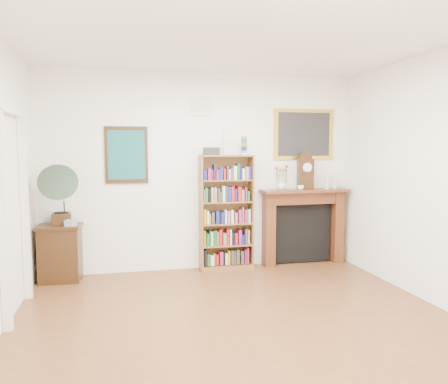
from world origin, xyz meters
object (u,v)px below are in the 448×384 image
(mantel_clock, at_px, (306,172))
(bottle_right, at_px, (335,182))
(gramophone, at_px, (59,191))
(bottle_left, at_px, (327,181))
(bookshelf, at_px, (226,206))
(teacup, at_px, (301,187))
(cd_stack, at_px, (71,223))
(side_cabinet, at_px, (60,253))
(fireplace, at_px, (303,220))
(flower_vase, at_px, (281,185))

(mantel_clock, xyz_separation_m, bottle_right, (0.49, 0.01, -0.15))
(gramophone, relative_size, bottle_left, 3.31)
(bookshelf, bearing_deg, teacup, -2.88)
(bookshelf, bearing_deg, cd_stack, -174.64)
(bookshelf, relative_size, gramophone, 2.39)
(cd_stack, height_order, bottle_right, bottle_right)
(cd_stack, xyz_separation_m, bottle_left, (3.65, 0.18, 0.47))
(bottle_right, bearing_deg, mantel_clock, -178.37)
(side_cabinet, relative_size, teacup, 8.13)
(bottle_right, bearing_deg, side_cabinet, -178.89)
(fireplace, height_order, bottle_left, bottle_left)
(flower_vase, bearing_deg, gramophone, -176.83)
(cd_stack, xyz_separation_m, mantel_clock, (3.30, 0.18, 0.60))
(bookshelf, height_order, bottle_right, bookshelf)
(teacup, xyz_separation_m, bottle_right, (0.59, 0.08, 0.06))
(fireplace, height_order, bottle_right, bottle_right)
(bookshelf, distance_m, side_cabinet, 2.32)
(gramophone, height_order, flower_vase, gramophone)
(flower_vase, bearing_deg, teacup, -19.38)
(gramophone, height_order, cd_stack, gramophone)
(fireplace, xyz_separation_m, bottle_right, (0.49, -0.04, 0.57))
(bookshelf, distance_m, bottle_left, 1.59)
(flower_vase, height_order, teacup, flower_vase)
(side_cabinet, height_order, bottle_left, bottle_left)
(mantel_clock, relative_size, flower_vase, 3.57)
(bookshelf, xyz_separation_m, teacup, (1.10, -0.07, 0.25))
(bookshelf, xyz_separation_m, gramophone, (-2.23, -0.14, 0.28))
(mantel_clock, relative_size, bottle_left, 2.18)
(bookshelf, height_order, teacup, bookshelf)
(cd_stack, xyz_separation_m, bottle_right, (3.79, 0.19, 0.45))
(side_cabinet, distance_m, bottle_right, 4.04)
(bookshelf, bearing_deg, bottle_right, 1.01)
(side_cabinet, xyz_separation_m, flower_vase, (3.09, 0.09, 0.83))
(teacup, bearing_deg, side_cabinet, 179.94)
(bookshelf, height_order, gramophone, bookshelf)
(mantel_clock, relative_size, teacup, 5.71)
(teacup, height_order, bottle_left, bottle_left)
(bookshelf, height_order, flower_vase, bookshelf)
(cd_stack, relative_size, mantel_clock, 0.23)
(bottle_left, bearing_deg, mantel_clock, -179.89)
(side_cabinet, relative_size, cd_stack, 6.22)
(bookshelf, distance_m, gramophone, 2.25)
(fireplace, bearing_deg, bottle_left, -10.52)
(side_cabinet, height_order, fireplace, fireplace)
(teacup, bearing_deg, fireplace, 51.35)
(bookshelf, height_order, fireplace, bookshelf)
(bookshelf, relative_size, side_cabinet, 2.54)
(cd_stack, distance_m, flower_vase, 2.97)
(flower_vase, height_order, bottle_left, bottle_left)
(side_cabinet, bearing_deg, flower_vase, 5.66)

